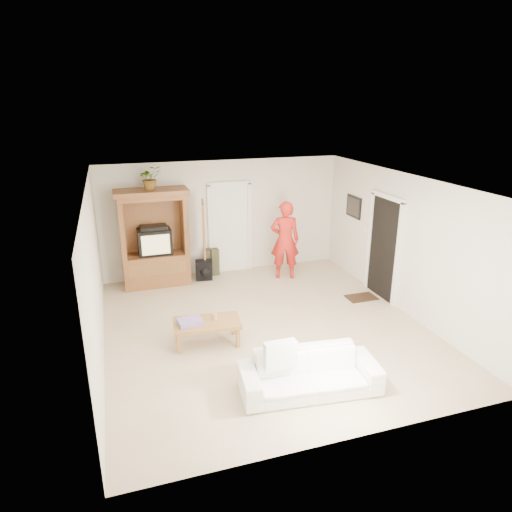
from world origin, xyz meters
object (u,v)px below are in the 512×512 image
(coffee_table, at_px, (207,324))
(sofa, at_px, (309,373))
(armoire, at_px, (156,244))
(man, at_px, (285,240))

(coffee_table, bearing_deg, sofa, -51.71)
(sofa, relative_size, coffee_table, 1.68)
(armoire, relative_size, man, 1.18)
(armoire, height_order, man, armoire)
(sofa, height_order, coffee_table, sofa)
(armoire, xyz_separation_m, coffee_table, (0.48, -2.91, -0.56))
(man, bearing_deg, armoire, 6.57)
(armoire, xyz_separation_m, man, (2.78, -0.50, -0.02))
(armoire, distance_m, sofa, 4.91)
(armoire, relative_size, coffee_table, 1.83)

